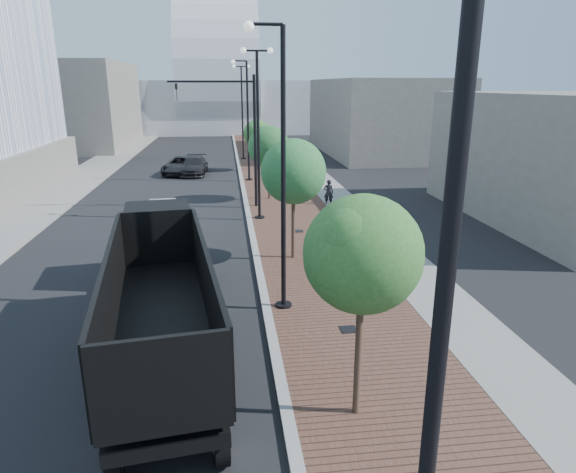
{
  "coord_description": "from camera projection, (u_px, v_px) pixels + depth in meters",
  "views": [
    {
      "loc": [
        -1.2,
        -5.72,
        7.44
      ],
      "look_at": [
        1.0,
        12.0,
        2.0
      ],
      "focal_mm": 31.23,
      "sensor_mm": 36.0,
      "label": 1
    }
  ],
  "objects": [
    {
      "name": "tree_3",
      "position": [
        257.0,
        134.0,
        44.03
      ],
      "size": [
        2.42,
        2.37,
        4.47
      ],
      "color": "#382619",
      "rests_on": "ground"
    },
    {
      "name": "utility_cover_1",
      "position": [
        348.0,
        329.0,
        15.58
      ],
      "size": [
        0.5,
        0.5,
        0.02
      ],
      "primitive_type": "cube",
      "color": "black",
      "rests_on": "sidewalk"
    },
    {
      "name": "streetlight_1",
      "position": [
        280.0,
        185.0,
        16.03
      ],
      "size": [
        1.44,
        0.56,
        9.21
      ],
      "color": "black",
      "rests_on": "ground"
    },
    {
      "name": "streetlight_0",
      "position": [
        435.0,
        388.0,
        4.51
      ],
      "size": [
        1.72,
        0.56,
        9.28
      ],
      "color": "black",
      "rests_on": "ground"
    },
    {
      "name": "curb",
      "position": [
        239.0,
        169.0,
        45.7
      ],
      "size": [
        0.3,
        140.0,
        0.14
      ],
      "primitive_type": "cube",
      "color": "gray",
      "rests_on": "ground"
    },
    {
      "name": "commercial_block_ne",
      "position": [
        379.0,
        116.0,
        55.93
      ],
      "size": [
        12.0,
        22.0,
        8.0
      ],
      "primitive_type": "cube",
      "color": "#625F58",
      "rests_on": "ground"
    },
    {
      "name": "sidewalk",
      "position": [
        278.0,
        168.0,
        46.11
      ],
      "size": [
        7.0,
        140.0,
        0.12
      ],
      "primitive_type": "cube",
      "color": "#4C2D23",
      "rests_on": "ground"
    },
    {
      "name": "concrete_strip",
      "position": [
        306.0,
        167.0,
        46.43
      ],
      "size": [
        2.4,
        140.0,
        0.13
      ],
      "primitive_type": "cube",
      "color": "slate",
      "rests_on": "ground"
    },
    {
      "name": "tree_2",
      "position": [
        269.0,
        147.0,
        32.56
      ],
      "size": [
        2.73,
        2.73,
        4.92
      ],
      "color": "#382619",
      "rests_on": "ground"
    },
    {
      "name": "dark_car_mid",
      "position": [
        181.0,
        165.0,
        43.26
      ],
      "size": [
        3.41,
        5.66,
        1.47
      ],
      "primitive_type": "imported",
      "rotation": [
        0.0,
        0.0,
        -0.19
      ],
      "color": "black",
      "rests_on": "ground"
    },
    {
      "name": "streetlight_2",
      "position": [
        258.0,
        134.0,
        27.3
      ],
      "size": [
        1.72,
        0.56,
        9.28
      ],
      "color": "black",
      "rests_on": "ground"
    },
    {
      "name": "tree_1",
      "position": [
        294.0,
        172.0,
        21.06
      ],
      "size": [
        2.76,
        2.76,
        5.31
      ],
      "color": "#382619",
      "rests_on": "ground"
    },
    {
      "name": "white_sedan",
      "position": [
        162.0,
        213.0,
        27.5
      ],
      "size": [
        1.45,
        4.05,
        1.33
      ],
      "primitive_type": "imported",
      "rotation": [
        0.0,
        0.0,
        0.01
      ],
      "color": "white",
      "rests_on": "ground"
    },
    {
      "name": "dark_car_far",
      "position": [
        194.0,
        166.0,
        42.97
      ],
      "size": [
        2.37,
        5.21,
        1.48
      ],
      "primitive_type": "imported",
      "rotation": [
        0.0,
        0.0,
        -0.06
      ],
      "color": "black",
      "rests_on": "ground"
    },
    {
      "name": "tree_0",
      "position": [
        365.0,
        254.0,
        10.59
      ],
      "size": [
        2.58,
        2.56,
        5.29
      ],
      "color": "#382619",
      "rests_on": "ground"
    },
    {
      "name": "commercial_block_nw",
      "position": [
        68.0,
        105.0,
        60.89
      ],
      "size": [
        14.0,
        20.0,
        10.0
      ],
      "primitive_type": "cube",
      "color": "slate",
      "rests_on": "ground"
    },
    {
      "name": "dump_truck",
      "position": [
        161.0,
        274.0,
        16.59
      ],
      "size": [
        4.1,
        13.54,
        3.37
      ],
      "rotation": [
        0.0,
        0.0,
        0.13
      ],
      "color": "black",
      "rests_on": "ground"
    },
    {
      "name": "pedestrian",
      "position": [
        329.0,
        193.0,
        31.84
      ],
      "size": [
        0.69,
        0.53,
        1.68
      ],
      "primitive_type": "imported",
      "rotation": [
        0.0,
        0.0,
        2.91
      ],
      "color": "black",
      "rests_on": "ground"
    },
    {
      "name": "utility_cover_2",
      "position": [
        298.0,
        231.0,
        26.03
      ],
      "size": [
        0.5,
        0.5,
        0.02
      ],
      "primitive_type": "cube",
      "color": "black",
      "rests_on": "sidewalk"
    },
    {
      "name": "streetlight_3",
      "position": [
        247.0,
        126.0,
        38.81
      ],
      "size": [
        1.44,
        0.56,
        9.21
      ],
      "color": "black",
      "rests_on": "ground"
    },
    {
      "name": "convention_center",
      "position": [
        219.0,
        93.0,
        86.45
      ],
      "size": [
        50.0,
        30.0,
        50.0
      ],
      "color": "#AFB2B9",
      "rests_on": "ground"
    },
    {
      "name": "west_sidewalk",
      "position": [
        92.0,
        172.0,
        44.17
      ],
      "size": [
        4.0,
        140.0,
        0.12
      ],
      "primitive_type": "cube",
      "color": "slate",
      "rests_on": "ground"
    },
    {
      "name": "traffic_mast",
      "position": [
        240.0,
        127.0,
        29.99
      ],
      "size": [
        5.09,
        0.2,
        8.0
      ],
      "color": "black",
      "rests_on": "ground"
    },
    {
      "name": "commercial_block_e",
      "position": [
        573.0,
        158.0,
        27.83
      ],
      "size": [
        10.0,
        16.0,
        7.0
      ],
      "primitive_type": "cube",
      "color": "#605D57",
      "rests_on": "ground"
    },
    {
      "name": "streetlight_4",
      "position": [
        242.0,
        112.0,
        50.08
      ],
      "size": [
        1.72,
        0.56,
        9.28
      ],
      "color": "black",
      "rests_on": "ground"
    }
  ]
}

